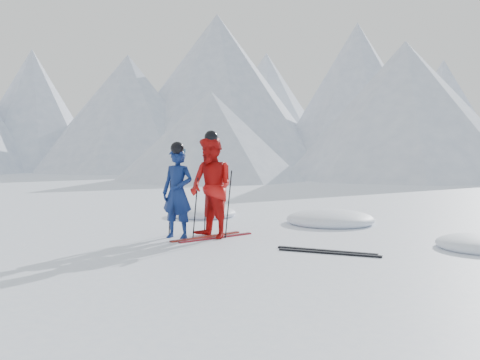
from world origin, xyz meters
The scene contains 12 objects.
ground centered at (0.00, 0.00, 0.00)m, with size 160.00×160.00×0.00m, color white.
skier_blue centered at (-2.81, -0.62, 0.88)m, with size 0.64×0.42×1.77m, color #0D1F53.
skier_red centered at (-2.25, -0.29, 0.99)m, with size 0.96×0.75×1.98m, color red.
pole_blue_left centered at (-3.11, -0.47, 0.59)m, with size 0.02×0.02×1.18m, color black.
pole_blue_right centered at (-2.56, -0.37, 0.59)m, with size 0.02×0.02×1.18m, color black.
pole_red_left centered at (-2.55, -0.04, 0.66)m, with size 0.02×0.02×1.32m, color black.
pole_red_right centered at (-1.95, -0.14, 0.66)m, with size 0.02×0.02×1.32m, color black.
ski_worn_left centered at (-2.37, -0.29, 0.01)m, with size 0.09×1.70×0.03m, color black.
ski_worn_right centered at (-2.13, -0.29, 0.01)m, with size 0.09×1.70×0.03m, color black.
ski_loose_a centered at (0.19, -0.52, 0.01)m, with size 0.09×1.70×0.03m, color black.
ski_loose_b centered at (0.29, -0.67, 0.01)m, with size 0.09×1.70×0.03m, color black.
snow_lumps centered at (-1.26, 2.33, 0.00)m, with size 8.38×3.52×0.45m.
Camera 1 is at (3.07, -8.57, 1.65)m, focal length 38.00 mm.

